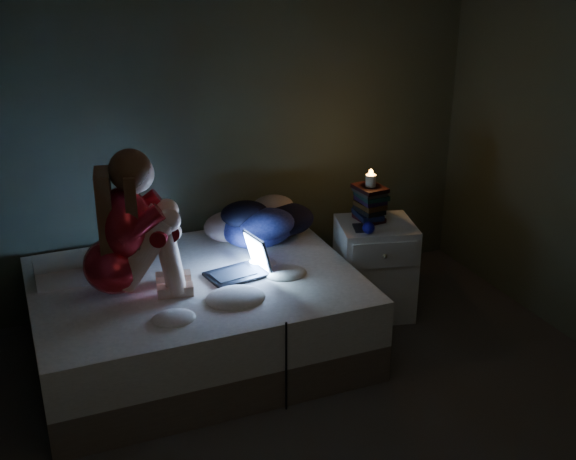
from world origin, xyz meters
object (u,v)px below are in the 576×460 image
nightstand (374,268)px  phone (364,230)px  laptop (236,257)px  candle (371,181)px  bed (197,317)px  woman (110,225)px

nightstand → phone: bearing=-137.1°
laptop → candle: size_ratio=4.49×
candle → nightstand: bearing=-72.8°
nightstand → phone: (-0.14, -0.08, 0.34)m
bed → woman: (-0.48, -0.03, 0.70)m
phone → candle: bearing=54.5°
bed → woman: 0.85m
woman → bed: bearing=13.5°
phone → woman: bearing=-175.7°
bed → candle: bearing=6.7°
bed → candle: 1.45m
woman → nightstand: bearing=13.5°
candle → phone: (-0.12, -0.15, -0.28)m
woman → laptop: (0.72, -0.03, -0.31)m
bed → phone: (1.15, 0.00, 0.41)m
woman → laptop: 0.78m
bed → nightstand: 1.29m
bed → woman: bearing=-176.5°
woman → candle: 1.75m
bed → nightstand: nightstand is taller
woman → phone: size_ratio=6.22×
candle → phone: bearing=-128.7°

